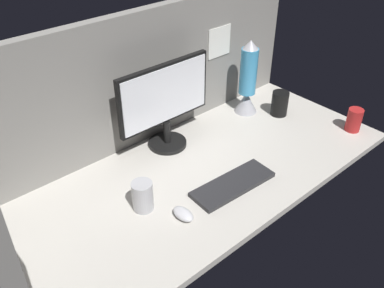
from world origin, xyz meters
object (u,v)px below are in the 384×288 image
Objects in this scene: mug_black_travel at (280,103)px; mug_red_plastic at (354,120)px; mug_steel at (143,196)px; mouse at (183,214)px; monitor at (165,102)px; lava_lamp at (248,83)px; keyboard at (233,184)px.

mug_black_travel reaches higher than mug_red_plastic.
mug_steel reaches higher than mug_red_plastic.
mug_steel reaches higher than mouse.
monitor reaches higher than mug_red_plastic.
monitor reaches higher than lava_lamp.
keyboard is 3.85× the size of mouse.
mug_red_plastic is at bearing -65.73° from mug_black_travel.
monitor reaches higher than mouse.
mug_red_plastic is at bearing -61.54° from lava_lamp.
mug_red_plastic is at bearing -3.75° from keyboard.
mouse is 16.97cm from mug_steel.
lava_lamp is at bearing 41.09° from keyboard.
monitor is 54.00cm from mouse.
monitor is 94.27cm from mug_red_plastic.
lava_lamp reaches higher than mug_steel.
lava_lamp reaches higher than mug_red_plastic.
mug_steel is at bearing 161.54° from keyboard.
lava_lamp is at bearing 25.92° from mouse.
keyboard is 38.36cm from mug_steel.
mug_black_travel is 96.43cm from mug_steel.
monitor is 66.29cm from mug_black_travel.
mouse is 0.75× the size of mug_black_travel.
keyboard is at bearing -141.95° from lava_lamp.
mug_black_travel reaches higher than keyboard.
lava_lamp reaches higher than keyboard.
mug_black_travel is 37.41cm from mug_red_plastic.
mug_black_travel is at bearing -52.55° from lava_lamp.
mug_black_travel is 1.10× the size of mug_red_plastic.
mouse is at bearing 175.10° from mug_red_plastic.
mug_steel is at bearing -140.18° from monitor.
mouse is 91.24cm from mug_black_travel.
mug_steel is (-33.95, -28.30, -16.85)cm from monitor.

